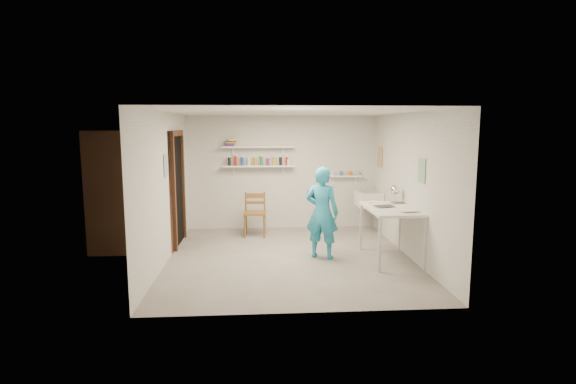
{
  "coord_description": "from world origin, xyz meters",
  "views": [
    {
      "loc": [
        -0.54,
        -7.24,
        2.17
      ],
      "look_at": [
        0.0,
        0.4,
        1.05
      ],
      "focal_mm": 28.0,
      "sensor_mm": 36.0,
      "label": 1
    }
  ],
  "objects": [
    {
      "name": "wall_left",
      "position": [
        -2.01,
        0.0,
        1.2
      ],
      "size": [
        0.02,
        4.5,
        2.4
      ],
      "primitive_type": "cube",
      "color": "silver",
      "rests_on": "ground"
    },
    {
      "name": "poster_right_b",
      "position": [
        1.99,
        -0.55,
        1.5
      ],
      "size": [
        0.01,
        0.3,
        0.38
      ],
      "primitive_type": "cube",
      "color": "#3F724C",
      "rests_on": "wall_right"
    },
    {
      "name": "door_lintel",
      "position": [
        -1.97,
        1.05,
        2.05
      ],
      "size": [
        0.06,
        1.05,
        0.1
      ],
      "primitive_type": "cube",
      "color": "brown",
      "rests_on": "wall_left"
    },
    {
      "name": "corridor_box",
      "position": [
        -2.7,
        1.05,
        1.05
      ],
      "size": [
        1.4,
        1.5,
        2.1
      ],
      "primitive_type": "cube",
      "color": "brown",
      "rests_on": "ground"
    },
    {
      "name": "shelf_upper",
      "position": [
        -0.5,
        2.13,
        1.75
      ],
      "size": [
        1.5,
        0.22,
        0.03
      ],
      "primitive_type": "cube",
      "color": "white",
      "rests_on": "wall_back"
    },
    {
      "name": "doorway_recess",
      "position": [
        -1.99,
        1.05,
        1.0
      ],
      "size": [
        0.02,
        0.9,
        2.0
      ],
      "primitive_type": "cube",
      "color": "black",
      "rests_on": "wall_left"
    },
    {
      "name": "spray_cans",
      "position": [
        -0.5,
        2.13,
        1.45
      ],
      "size": [
        1.32,
        0.06,
        0.17
      ],
      "color": "black",
      "rests_on": "shelf_lower"
    },
    {
      "name": "poster_left",
      "position": [
        -1.99,
        0.05,
        1.55
      ],
      "size": [
        0.01,
        0.28,
        0.36
      ],
      "primitive_type": "cube",
      "color": "#334C7F",
      "rests_on": "wall_left"
    },
    {
      "name": "poster_right_a",
      "position": [
        1.99,
        1.8,
        1.55
      ],
      "size": [
        0.01,
        0.34,
        0.42
      ],
      "primitive_type": "cube",
      "color": "#995933",
      "rests_on": "wall_right"
    },
    {
      "name": "belfast_sink",
      "position": [
        1.75,
        1.7,
        0.7
      ],
      "size": [
        0.48,
        0.6,
        0.3
      ],
      "primitive_type": "cube",
      "color": "white",
      "rests_on": "wall_right"
    },
    {
      "name": "wall_front",
      "position": [
        0.0,
        -2.26,
        1.2
      ],
      "size": [
        4.0,
        0.02,
        2.4
      ],
      "primitive_type": "cube",
      "color": "silver",
      "rests_on": "ground"
    },
    {
      "name": "ledge_pots",
      "position": [
        1.35,
        2.17,
        1.18
      ],
      "size": [
        0.48,
        0.07,
        0.09
      ],
      "color": "silver",
      "rests_on": "ledge_shelf"
    },
    {
      "name": "floor",
      "position": [
        0.0,
        0.0,
        -0.01
      ],
      "size": [
        4.0,
        4.5,
        0.02
      ],
      "primitive_type": "cube",
      "color": "slate",
      "rests_on": "ground"
    },
    {
      "name": "book_stack",
      "position": [
        -1.06,
        2.13,
        1.83
      ],
      "size": [
        0.26,
        0.14,
        0.14
      ],
      "color": "red",
      "rests_on": "shelf_upper"
    },
    {
      "name": "wall_clock",
      "position": [
        0.44,
        0.17,
        1.02
      ],
      "size": [
        0.26,
        0.15,
        0.27
      ],
      "primitive_type": "cylinder",
      "rotation": [
        1.57,
        0.0,
        -0.43
      ],
      "color": "#C7C787",
      "rests_on": "man"
    },
    {
      "name": "wooden_chair",
      "position": [
        -0.58,
        1.53,
        0.47
      ],
      "size": [
        0.46,
        0.44,
        0.94
      ],
      "primitive_type": "cube",
      "rotation": [
        0.0,
        0.0,
        -0.05
      ],
      "color": "brown",
      "rests_on": "ground"
    },
    {
      "name": "wall_back",
      "position": [
        0.0,
        2.26,
        1.2
      ],
      "size": [
        4.0,
        0.02,
        2.4
      ],
      "primitive_type": "cube",
      "color": "silver",
      "rests_on": "ground"
    },
    {
      "name": "shelf_lower",
      "position": [
        -0.5,
        2.13,
        1.35
      ],
      "size": [
        1.5,
        0.22,
        0.03
      ],
      "primitive_type": "cube",
      "color": "white",
      "rests_on": "wall_back"
    },
    {
      "name": "papers",
      "position": [
        1.64,
        -0.23,
        0.88
      ],
      "size": [
        0.3,
        0.22,
        0.02
      ],
      "color": "silver",
      "rests_on": "work_table"
    },
    {
      "name": "door_jamb_near",
      "position": [
        -1.97,
        0.55,
        1.0
      ],
      "size": [
        0.06,
        0.1,
        2.0
      ],
      "primitive_type": "cube",
      "color": "brown",
      "rests_on": "ground"
    },
    {
      "name": "ledge_shelf",
      "position": [
        1.35,
        2.17,
        1.12
      ],
      "size": [
        0.7,
        0.14,
        0.03
      ],
      "primitive_type": "cube",
      "color": "white",
      "rests_on": "wall_back"
    },
    {
      "name": "desk_lamp",
      "position": [
        1.85,
        0.29,
        1.09
      ],
      "size": [
        0.16,
        0.16,
        0.16
      ],
      "primitive_type": "sphere",
      "color": "silver",
      "rests_on": "work_table"
    },
    {
      "name": "work_table",
      "position": [
        1.64,
        -0.23,
        0.43
      ],
      "size": [
        0.78,
        1.3,
        0.87
      ],
      "primitive_type": "cube",
      "color": "silver",
      "rests_on": "ground"
    },
    {
      "name": "ceiling",
      "position": [
        0.0,
        0.0,
        2.41
      ],
      "size": [
        4.0,
        4.5,
        0.02
      ],
      "primitive_type": "cube",
      "color": "silver",
      "rests_on": "wall_back"
    },
    {
      "name": "wall_right",
      "position": [
        2.01,
        0.0,
        1.2
      ],
      "size": [
        0.02,
        4.5,
        2.4
      ],
      "primitive_type": "cube",
      "color": "silver",
      "rests_on": "ground"
    },
    {
      "name": "door_jamb_far",
      "position": [
        -1.97,
        1.55,
        1.0
      ],
      "size": [
        0.06,
        0.1,
        2.0
      ],
      "primitive_type": "cube",
      "color": "brown",
      "rests_on": "ground"
    },
    {
      "name": "man",
      "position": [
        0.53,
        -0.03,
        0.76
      ],
      "size": [
        0.66,
        0.56,
        1.53
      ],
      "primitive_type": "imported",
      "rotation": [
        0.0,
        0.0,
        2.71
      ],
      "color": "#279FC7",
      "rests_on": "ground"
    }
  ]
}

